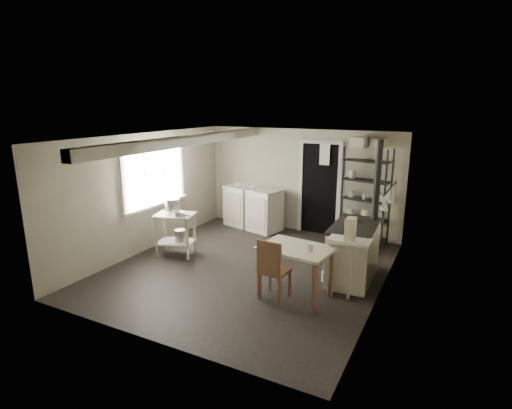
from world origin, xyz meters
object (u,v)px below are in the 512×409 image
at_px(work_table, 295,273).
at_px(chair, 275,268).
at_px(prep_table, 176,235).
at_px(shelf_rack, 365,198).
at_px(stockpot, 172,207).
at_px(base_cabinets, 253,208).
at_px(stove, 353,254).
at_px(flour_sack, 349,238).

distance_m(work_table, chair, 0.33).
relative_size(prep_table, shelf_rack, 0.41).
xyz_separation_m(stockpot, chair, (2.50, -0.79, -0.45)).
distance_m(base_cabinets, stove, 3.31).
height_order(shelf_rack, stove, shelf_rack).
bearing_deg(stove, prep_table, -174.16).
bearing_deg(stockpot, shelf_rack, 36.44).
xyz_separation_m(work_table, chair, (-0.25, -0.18, 0.10)).
height_order(prep_table, shelf_rack, shelf_rack).
bearing_deg(shelf_rack, base_cabinets, -165.60).
relative_size(chair, flour_sack, 1.98).
bearing_deg(prep_table, shelf_rack, 37.68).
bearing_deg(base_cabinets, shelf_rack, 17.07).
bearing_deg(work_table, flour_sack, 84.98).
xyz_separation_m(shelf_rack, work_table, (-0.37, -2.92, -0.57)).
distance_m(shelf_rack, flour_sack, 0.93).
height_order(prep_table, work_table, prep_table).
relative_size(stockpot, shelf_rack, 0.15).
height_order(stockpot, work_table, stockpot).
bearing_deg(shelf_rack, work_table, -85.58).
bearing_deg(chair, shelf_rack, 82.78).
relative_size(shelf_rack, chair, 2.10).
height_order(chair, flour_sack, chair).
relative_size(shelf_rack, stove, 1.66).
relative_size(base_cabinets, chair, 1.54).
xyz_separation_m(stockpot, work_table, (2.76, -0.61, -0.56)).
bearing_deg(prep_table, chair, -17.19).
bearing_deg(work_table, chair, -144.65).
xyz_separation_m(shelf_rack, chair, (-0.62, -3.10, -0.46)).
bearing_deg(stockpot, base_cabinets, 75.02).
xyz_separation_m(stove, work_table, (-0.61, -1.01, -0.06)).
xyz_separation_m(stove, flour_sack, (-0.41, 1.34, -0.20)).
bearing_deg(chair, stove, 57.98).
bearing_deg(flour_sack, prep_table, -148.37).
bearing_deg(work_table, base_cabinets, 127.86).
height_order(stockpot, flour_sack, stockpot).
bearing_deg(base_cabinets, work_table, -37.89).
distance_m(shelf_rack, chair, 3.19).
height_order(shelf_rack, flour_sack, shelf_rack).
relative_size(shelf_rack, flour_sack, 4.15).
bearing_deg(chair, prep_table, 166.90).
relative_size(prep_table, chair, 0.86).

